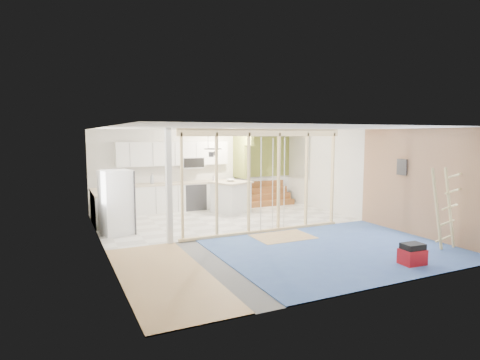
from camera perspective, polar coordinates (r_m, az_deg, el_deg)
name	(u,v)px	position (r m, az deg, el deg)	size (l,w,h in m)	color
room	(253,182)	(9.78, 1.88, -0.28)	(7.01, 8.01, 2.61)	slate
floor_overlays	(254,233)	(10.10, 2.06, -7.51)	(7.00, 8.00, 0.03)	silver
stud_frame	(245,171)	(9.66, 0.74, 1.28)	(4.66, 0.14, 2.60)	beige
base_cabinets	(156,200)	(12.50, -11.85, -2.80)	(4.45, 2.24, 0.93)	white
upper_cabinets	(176,154)	(12.99, -9.15, 3.61)	(3.60, 0.41, 0.85)	white
green_partition	(258,178)	(13.99, 2.53, 0.29)	(2.25, 1.51, 2.60)	olive
pot_rack	(213,151)	(11.33, -3.86, 4.16)	(0.52, 0.52, 0.72)	black
sheathing_panel	(423,184)	(10.39, 24.57, -0.47)	(0.02, 4.00, 2.60)	#A6795A
electrical_panel	(402,167)	(10.72, 22.04, 1.72)	(0.04, 0.30, 0.40)	#39393E
ceiling_light	(250,132)	(13.03, 1.39, 6.87)	(0.32, 0.32, 0.08)	#FFEABF
fridge	(117,203)	(10.26, -17.14, -3.09)	(0.82, 0.79, 1.60)	white
island	(231,197)	(12.57, -1.29, -2.47)	(1.34, 1.34, 1.00)	silver
bowl	(231,180)	(12.48, -1.35, -0.05)	(0.29, 0.29, 0.07)	beige
soap_bottle_a	(152,178)	(12.76, -12.40, 0.22)	(0.13, 0.13, 0.33)	#A5ACB8
soap_bottle_b	(214,177)	(13.36, -3.69, 0.38)	(0.10, 0.10, 0.21)	silver
toolbox	(412,255)	(8.33, 23.32, -9.74)	(0.46, 0.36, 0.42)	maroon
ladder	(445,208)	(9.53, 27.14, -3.62)	(0.95, 0.07, 1.76)	beige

